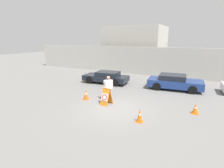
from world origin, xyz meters
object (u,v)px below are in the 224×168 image
Objects in this scene: barricade_sign at (106,96)px; traffic_cone_near at (195,108)px; parked_car_front_coupe at (106,77)px; security_guard at (108,87)px; traffic_cone_far at (140,115)px; traffic_cone_mid at (86,94)px; parked_car_rear_sedan at (174,82)px.

barricade_sign is 1.73× the size of traffic_cone_near.
parked_car_front_coupe is (-8.16, 3.98, 0.28)m from traffic_cone_near.
traffic_cone_far is at bearing 109.42° from security_guard.
traffic_cone_near is at bearing 148.46° from security_guard.
traffic_cone_mid is (-7.08, -0.88, 0.05)m from traffic_cone_near.
traffic_cone_far is at bearing -100.22° from parked_car_rear_sedan.
security_guard is 0.39× the size of parked_car_front_coupe.
traffic_cone_mid reaches higher than traffic_cone_far.
traffic_cone_far is (4.56, -1.61, -0.00)m from traffic_cone_mid.
security_guard reaches higher than parked_car_rear_sedan.
security_guard is at bearing 116.18° from barricade_sign.
traffic_cone_far is at bearing -19.50° from traffic_cone_mid.
security_guard is (-0.22, 0.73, 0.43)m from barricade_sign.
traffic_cone_near is 0.86× the size of traffic_cone_far.
parked_car_rear_sedan is (5.19, 5.63, 0.28)m from traffic_cone_mid.
security_guard is 0.38× the size of parked_car_rear_sedan.
traffic_cone_far is 0.16× the size of parked_car_rear_sedan.
security_guard is at bearing -176.28° from traffic_cone_near.
traffic_cone_mid is at bearing 160.50° from traffic_cone_far.
traffic_cone_mid reaches higher than traffic_cone_near.
security_guard is at bearing 116.72° from parked_car_front_coupe.
traffic_cone_near is 3.55m from traffic_cone_far.
barricade_sign is 1.49× the size of traffic_cone_far.
security_guard is 5.59m from traffic_cone_near.
traffic_cone_near is (5.54, 0.36, -0.67)m from security_guard.
traffic_cone_near is (5.32, 1.09, -0.23)m from barricade_sign.
barricade_sign is at bearing 114.89° from parked_car_front_coupe.
traffic_cone_near is 0.14× the size of parked_car_rear_sedan.
security_guard is at bearing 18.65° from traffic_cone_mid.
traffic_cone_far is at bearing -135.34° from traffic_cone_near.
security_guard reaches higher than parked_car_front_coupe.
traffic_cone_far reaches higher than traffic_cone_near.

